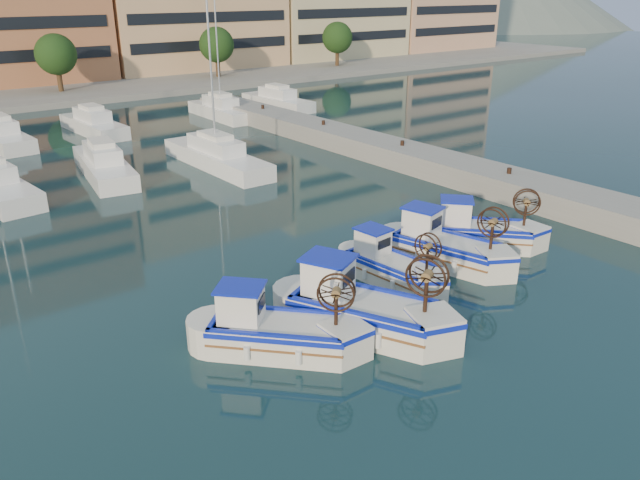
{
  "coord_description": "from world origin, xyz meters",
  "views": [
    {
      "loc": [
        -14.54,
        -13.13,
        10.39
      ],
      "look_at": [
        -1.15,
        4.15,
        1.5
      ],
      "focal_mm": 35.0,
      "sensor_mm": 36.0,
      "label": 1
    }
  ],
  "objects": [
    {
      "name": "fishing_boat_b",
      "position": [
        -2.7,
        0.03,
        0.85
      ],
      "size": [
        3.85,
        5.11,
        3.08
      ],
      "rotation": [
        0.0,
        0.0,
        0.45
      ],
      "color": "silver",
      "rests_on": "ground"
    },
    {
      "name": "quay",
      "position": [
        13.0,
        8.0,
        0.6
      ],
      "size": [
        3.0,
        60.0,
        1.2
      ],
      "primitive_type": "cube",
      "color": "gray",
      "rests_on": "ground"
    },
    {
      "name": "fishing_boat_a",
      "position": [
        -5.55,
        0.72,
        0.75
      ],
      "size": [
        4.16,
        4.25,
        2.73
      ],
      "rotation": [
        0.0,
        0.0,
        0.76
      ],
      "color": "silver",
      "rests_on": "ground"
    },
    {
      "name": "fishing_boat_d",
      "position": [
        3.48,
        2.01,
        0.77
      ],
      "size": [
        2.87,
        4.62,
        2.8
      ],
      "rotation": [
        0.0,
        0.0,
        0.26
      ],
      "color": "silver",
      "rests_on": "ground"
    },
    {
      "name": "fishing_boat_e",
      "position": [
        6.01,
        2.33,
        0.74
      ],
      "size": [
        4.06,
        4.18,
        2.67
      ],
      "rotation": [
        0.0,
        0.0,
        0.75
      ],
      "color": "silver",
      "rests_on": "ground"
    },
    {
      "name": "fishing_boat_c",
      "position": [
        0.65,
        2.14,
        0.67
      ],
      "size": [
        1.96,
        3.97,
        2.42
      ],
      "rotation": [
        0.0,
        0.0,
        0.11
      ],
      "color": "silver",
      "rests_on": "ground"
    },
    {
      "name": "ground",
      "position": [
        0.0,
        0.0,
        0.0
      ],
      "size": [
        300.0,
        300.0,
        0.0
      ],
      "primitive_type": "plane",
      "color": "#17353E",
      "rests_on": "ground"
    },
    {
      "name": "yacht_marina",
      "position": [
        -3.26,
        27.72,
        0.53
      ],
      "size": [
        38.39,
        23.81,
        11.5
      ],
      "color": "white",
      "rests_on": "ground"
    },
    {
      "name": "hill_east",
      "position": [
        140.0,
        110.0,
        0.0
      ],
      "size": [
        160.0,
        160.0,
        50.0
      ],
      "primitive_type": "cone",
      "color": "slate",
      "rests_on": "ground"
    }
  ]
}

